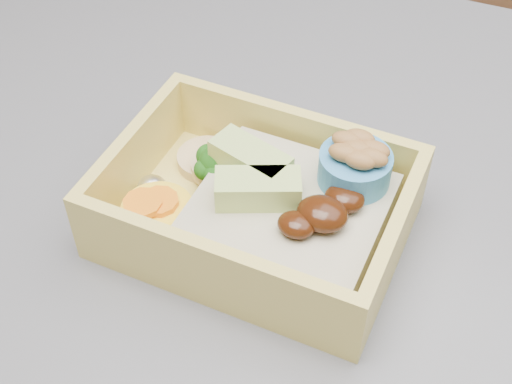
% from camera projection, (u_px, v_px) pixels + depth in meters
% --- Properties ---
extents(bento_box, '(0.19, 0.14, 0.07)m').
position_uv_depth(bento_box, '(266.00, 206.00, 0.44)').
color(bento_box, '#DEC75B').
rests_on(bento_box, island).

